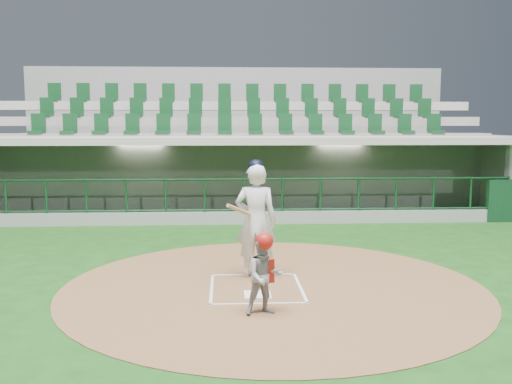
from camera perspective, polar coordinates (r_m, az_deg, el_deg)
ground at (r=10.06m, az=-0.09°, el=-9.17°), size 120.00×120.00×0.00m
dirt_circle at (r=9.89m, az=1.74°, el=-9.42°), size 7.20×7.20×0.01m
home_plate at (r=9.38m, az=0.15°, el=-10.22°), size 0.43×0.43×0.02m
batter_box_chalk at (r=9.77m, az=0.01°, el=-9.56°), size 1.55×1.80×0.01m
dugout_structure at (r=17.59m, az=-1.19°, el=0.94°), size 16.40×3.70×3.00m
seating_deck at (r=20.61m, az=-1.73°, el=3.10°), size 17.00×6.72×5.15m
batter at (r=10.25m, az=-0.01°, el=-2.74°), size 0.95×0.95×2.14m
catcher at (r=8.35m, az=0.82°, el=-8.20°), size 0.63×0.53×1.21m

